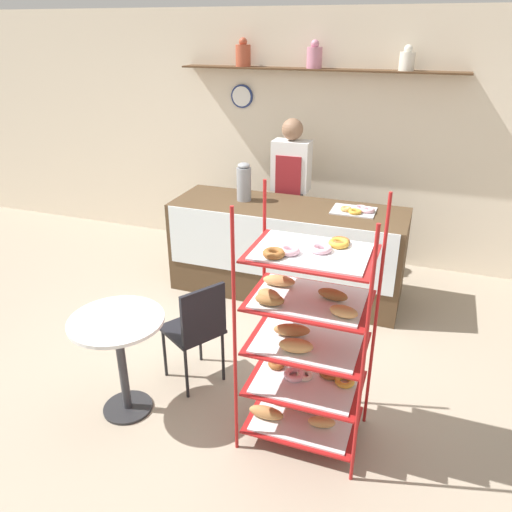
{
  "coord_description": "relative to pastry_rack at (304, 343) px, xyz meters",
  "views": [
    {
      "loc": [
        1.27,
        -3.02,
        2.5
      ],
      "look_at": [
        0.0,
        0.49,
        0.78
      ],
      "focal_mm": 35.0,
      "sensor_mm": 36.0,
      "label": 1
    }
  ],
  "objects": [
    {
      "name": "ground_plane",
      "position": [
        -0.68,
        0.51,
        -0.73
      ],
      "size": [
        14.0,
        14.0,
        0.0
      ],
      "primitive_type": "plane",
      "color": "gray"
    },
    {
      "name": "back_wall",
      "position": [
        -0.68,
        2.99,
        0.63
      ],
      "size": [
        10.0,
        0.3,
        2.7
      ],
      "color": "beige",
      "rests_on": "ground_plane"
    },
    {
      "name": "display_counter",
      "position": [
        -0.68,
        1.9,
        -0.27
      ],
      "size": [
        2.29,
        0.76,
        0.92
      ],
      "color": "#4C3823",
      "rests_on": "ground_plane"
    },
    {
      "name": "pastry_rack",
      "position": [
        0.0,
        0.0,
        0.0
      ],
      "size": [
        0.77,
        0.55,
        1.66
      ],
      "color": "#A51919",
      "rests_on": "ground_plane"
    },
    {
      "name": "person_worker",
      "position": [
        -0.81,
        2.46,
        0.19
      ],
      "size": [
        0.39,
        0.23,
        1.66
      ],
      "color": "#282833",
      "rests_on": "ground_plane"
    },
    {
      "name": "cafe_table",
      "position": [
        -1.23,
        -0.19,
        -0.17
      ],
      "size": [
        0.63,
        0.63,
        0.75
      ],
      "color": "#262628",
      "rests_on": "ground_plane"
    },
    {
      "name": "cafe_chair",
      "position": [
        -0.86,
        0.25,
        -0.21
      ],
      "size": [
        0.52,
        0.52,
        0.86
      ],
      "rotation": [
        0.0,
        0.0,
        4.16
      ],
      "color": "black",
      "rests_on": "ground_plane"
    },
    {
      "name": "coffee_carafe",
      "position": [
        -1.14,
        1.93,
        0.38
      ],
      "size": [
        0.14,
        0.14,
        0.38
      ],
      "color": "gray",
      "rests_on": "display_counter"
    },
    {
      "name": "donut_tray_counter",
      "position": [
        -0.03,
        1.96,
        0.21
      ],
      "size": [
        0.4,
        0.31,
        0.05
      ],
      "color": "silver",
      "rests_on": "display_counter"
    }
  ]
}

